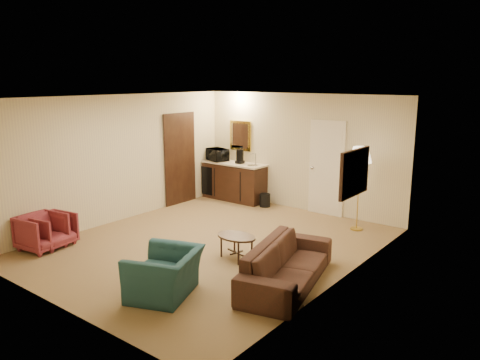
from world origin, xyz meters
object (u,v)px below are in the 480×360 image
at_px(rose_chair_far, 53,228).
at_px(microwave, 217,153).
at_px(sofa, 287,257).
at_px(rose_chair_near, 42,230).
at_px(waste_bin, 265,200).
at_px(floor_lamp, 359,189).
at_px(coffee_maker, 240,157).
at_px(coffee_table, 236,247).
at_px(teal_armchair, 165,266).
at_px(wetbar_cabinet, 234,181).

height_order(rose_chair_far, microwave, microwave).
distance_m(sofa, rose_chair_near, 4.34).
bearing_deg(microwave, waste_bin, 16.09).
relative_size(floor_lamp, waste_bin, 5.42).
xyz_separation_m(floor_lamp, coffee_maker, (-3.18, 0.35, 0.26)).
bearing_deg(waste_bin, coffee_table, -63.49).
distance_m(rose_chair_far, floor_lamp, 5.70).
xyz_separation_m(teal_armchair, floor_lamp, (0.87, 4.29, 0.40)).
distance_m(wetbar_cabinet, rose_chair_far, 4.55).
bearing_deg(floor_lamp, wetbar_cabinet, 174.13).
height_order(teal_armchair, microwave, microwave).
bearing_deg(coffee_maker, waste_bin, -8.99).
bearing_deg(teal_armchair, coffee_table, 160.22).
bearing_deg(waste_bin, floor_lamp, -6.56).
bearing_deg(microwave, coffee_maker, 21.18).
xyz_separation_m(teal_armchair, coffee_maker, (-2.31, 4.64, 0.66)).
distance_m(wetbar_cabinet, microwave, 0.82).
xyz_separation_m(sofa, rose_chair_far, (-4.10, -1.21, -0.08)).
distance_m(coffee_table, coffee_maker, 3.85).
relative_size(rose_chair_far, microwave, 1.20).
bearing_deg(teal_armchair, sofa, 118.20).
relative_size(rose_chair_far, floor_lamp, 0.40).
bearing_deg(rose_chair_near, sofa, -79.26).
relative_size(sofa, rose_chair_near, 3.00).
distance_m(rose_chair_near, waste_bin, 4.88).
distance_m(sofa, teal_armchair, 1.74).
relative_size(microwave, coffee_maker, 1.64).
bearing_deg(microwave, rose_chair_far, -72.89).
xyz_separation_m(sofa, coffee_table, (-1.18, 0.31, -0.21)).
distance_m(teal_armchair, floor_lamp, 4.40).
relative_size(coffee_table, floor_lamp, 0.42).
distance_m(floor_lamp, microwave, 3.87).
bearing_deg(wetbar_cabinet, waste_bin, -4.15).
bearing_deg(wetbar_cabinet, rose_chair_near, -96.05).
relative_size(coffee_table, microwave, 1.28).
height_order(wetbar_cabinet, floor_lamp, floor_lamp).
distance_m(teal_armchair, waste_bin, 4.82).
distance_m(teal_armchair, microwave, 5.51).
bearing_deg(waste_bin, sofa, -50.84).
bearing_deg(teal_armchair, waste_bin, 176.67).
distance_m(rose_chair_near, rose_chair_far, 0.20).
xyz_separation_m(waste_bin, coffee_maker, (-0.79, 0.07, 0.93)).
distance_m(sofa, waste_bin, 4.18).
distance_m(wetbar_cabinet, coffee_maker, 0.65).
bearing_deg(rose_chair_far, floor_lamp, -52.12).
height_order(wetbar_cabinet, teal_armchair, wetbar_cabinet).
relative_size(floor_lamp, microwave, 3.01).
bearing_deg(coffee_maker, sofa, -47.66).
bearing_deg(coffee_table, floor_lamp, 70.72).
bearing_deg(rose_chair_far, teal_armchair, -101.69).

